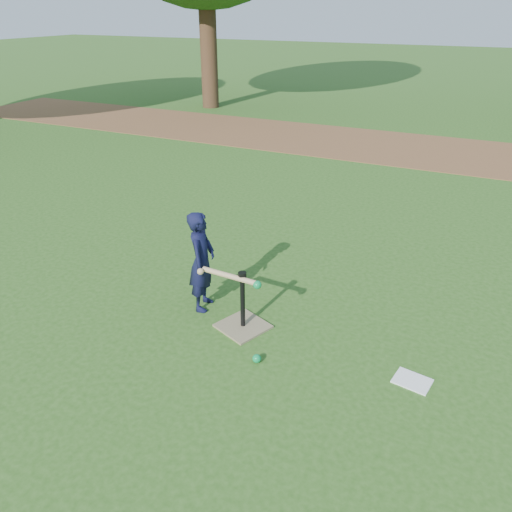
% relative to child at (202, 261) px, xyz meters
% --- Properties ---
extents(ground, '(80.00, 80.00, 0.00)m').
position_rel_child_xyz_m(ground, '(0.34, -0.05, -0.53)').
color(ground, '#285116').
rests_on(ground, ground).
extents(dirt_strip, '(24.00, 3.00, 0.01)m').
position_rel_child_xyz_m(dirt_strip, '(0.34, 7.45, -0.53)').
color(dirt_strip, brown).
rests_on(dirt_strip, ground).
extents(child, '(0.34, 0.44, 1.06)m').
position_rel_child_xyz_m(child, '(0.00, 0.00, 0.00)').
color(child, black).
rests_on(child, ground).
extents(wiffle_ball_ground, '(0.08, 0.08, 0.08)m').
position_rel_child_xyz_m(wiffle_ball_ground, '(0.90, -0.60, -0.49)').
color(wiffle_ball_ground, '#0C8D46').
rests_on(wiffle_ball_ground, ground).
extents(clipboard, '(0.33, 0.28, 0.01)m').
position_rel_child_xyz_m(clipboard, '(2.19, -0.27, -0.53)').
color(clipboard, white).
rests_on(clipboard, ground).
extents(batting_tee, '(0.56, 0.56, 0.61)m').
position_rel_child_xyz_m(batting_tee, '(0.54, -0.17, -0.42)').
color(batting_tee, '#897957').
rests_on(batting_tee, ground).
extents(swing_action, '(0.67, 0.12, 0.08)m').
position_rel_child_xyz_m(swing_action, '(0.45, -0.20, 0.02)').
color(swing_action, tan).
rests_on(swing_action, ground).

